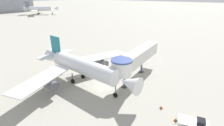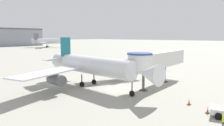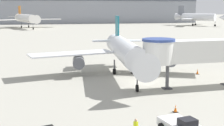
{
  "view_description": "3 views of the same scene",
  "coord_description": "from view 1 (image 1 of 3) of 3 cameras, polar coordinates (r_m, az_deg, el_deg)",
  "views": [
    {
      "loc": [
        -24.76,
        -19.82,
        17.92
      ],
      "look_at": [
        4.02,
        0.58,
        3.76
      ],
      "focal_mm": 28.0,
      "sensor_mm": 36.0,
      "label": 1
    },
    {
      "loc": [
        -28.34,
        -23.04,
        9.16
      ],
      "look_at": [
        2.84,
        3.66,
        4.02
      ],
      "focal_mm": 35.0,
      "sensor_mm": 36.0,
      "label": 2
    },
    {
      "loc": [
        -12.1,
        -40.34,
        10.23
      ],
      "look_at": [
        -3.68,
        2.41,
        2.49
      ],
      "focal_mm": 50.0,
      "sensor_mm": 36.0,
      "label": 3
    }
  ],
  "objects": [
    {
      "name": "ground_plane",
      "position": [
        36.43,
        -2.94,
        -7.64
      ],
      "size": [
        800.0,
        800.0,
        0.0
      ],
      "primitive_type": "plane",
      "color": "#9E9B8E"
    },
    {
      "name": "main_airplane",
      "position": [
        36.83,
        -9.99,
        -1.1
      ],
      "size": [
        29.32,
        25.24,
        8.84
      ],
      "rotation": [
        0.0,
        0.0,
        -0.07
      ],
      "color": "silver",
      "rests_on": "ground_plane"
    },
    {
      "name": "jet_bridge",
      "position": [
        37.95,
        7.52,
        1.41
      ],
      "size": [
        18.62,
        4.23,
        6.46
      ],
      "rotation": [
        0.0,
        0.0,
        0.05
      ],
      "color": "silver",
      "rests_on": "ground_plane"
    },
    {
      "name": "pushback_tug_white",
      "position": [
        28.61,
        25.21,
        -17.46
      ],
      "size": [
        3.05,
        4.32,
        1.66
      ],
      "rotation": [
        0.0,
        0.0,
        0.21
      ],
      "color": "silver",
      "rests_on": "ground_plane"
    },
    {
      "name": "traffic_cone_apron_front",
      "position": [
        29.13,
        20.14,
        -16.76
      ],
      "size": [
        0.47,
        0.47,
        0.77
      ],
      "color": "black",
      "rests_on": "ground_plane"
    },
    {
      "name": "traffic_cone_near_nose",
      "position": [
        31.07,
        15.81,
        -13.48
      ],
      "size": [
        0.47,
        0.47,
        0.78
      ],
      "color": "black",
      "rests_on": "ground_plane"
    },
    {
      "name": "traffic_cone_starboard_wing",
      "position": [
        45.69,
        1.19,
        -0.7
      ],
      "size": [
        0.5,
        0.5,
        0.82
      ],
      "color": "black",
      "rests_on": "ground_plane"
    },
    {
      "name": "background_jet_gray_tail",
      "position": [
        176.08,
        -22.47,
        16.07
      ],
      "size": [
        26.85,
        26.32,
        11.27
      ],
      "rotation": [
        0.0,
        0.0,
        0.72
      ],
      "color": "silver",
      "rests_on": "ground_plane"
    }
  ]
}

